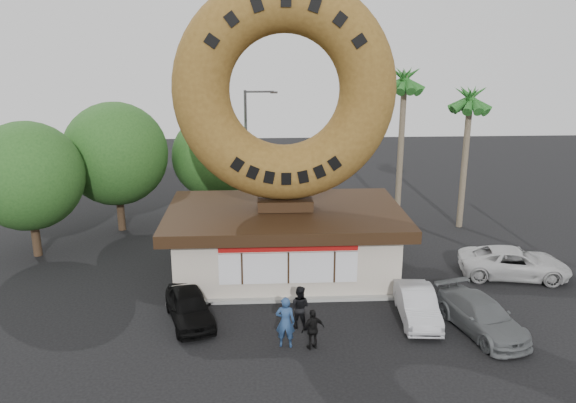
% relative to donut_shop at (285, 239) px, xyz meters
% --- Properties ---
extents(ground, '(90.00, 90.00, 0.00)m').
position_rel_donut_shop_xyz_m(ground, '(0.00, -5.98, -1.77)').
color(ground, black).
rests_on(ground, ground).
extents(donut_shop, '(11.20, 7.20, 3.80)m').
position_rel_donut_shop_xyz_m(donut_shop, '(0.00, 0.00, 0.00)').
color(donut_shop, beige).
rests_on(donut_shop, ground).
extents(giant_donut, '(10.07, 2.57, 10.07)m').
position_rel_donut_shop_xyz_m(giant_donut, '(0.00, 0.02, 7.07)').
color(giant_donut, brown).
rests_on(giant_donut, donut_shop).
extents(tree_west, '(6.00, 6.00, 7.65)m').
position_rel_donut_shop_xyz_m(tree_west, '(-9.50, 7.02, 2.87)').
color(tree_west, '#473321').
rests_on(tree_west, ground).
extents(tree_mid, '(5.20, 5.20, 6.63)m').
position_rel_donut_shop_xyz_m(tree_mid, '(-4.00, 9.02, 2.25)').
color(tree_mid, '#473321').
rests_on(tree_mid, ground).
extents(tree_far, '(5.60, 5.60, 7.14)m').
position_rel_donut_shop_xyz_m(tree_far, '(-13.00, 3.02, 2.56)').
color(tree_far, '#473321').
rests_on(tree_far, ground).
extents(palm_near, '(2.60, 2.60, 9.75)m').
position_rel_donut_shop_xyz_m(palm_near, '(7.50, 8.02, 6.65)').
color(palm_near, '#726651').
rests_on(palm_near, ground).
extents(palm_far, '(2.60, 2.60, 8.75)m').
position_rel_donut_shop_xyz_m(palm_far, '(11.00, 6.52, 5.72)').
color(palm_far, '#726651').
rests_on(palm_far, ground).
extents(street_lamp, '(2.11, 0.20, 8.00)m').
position_rel_donut_shop_xyz_m(street_lamp, '(-1.86, 10.02, 2.72)').
color(street_lamp, '#59595E').
rests_on(street_lamp, ground).
extents(person_left, '(0.79, 0.57, 2.00)m').
position_rel_donut_shop_xyz_m(person_left, '(-0.32, -6.83, -0.77)').
color(person_left, navy).
rests_on(person_left, ground).
extents(person_center, '(1.05, 0.94, 1.76)m').
position_rel_donut_shop_xyz_m(person_center, '(0.31, -5.41, -0.89)').
color(person_center, black).
rests_on(person_center, ground).
extents(person_right, '(1.00, 0.69, 1.58)m').
position_rel_donut_shop_xyz_m(person_right, '(0.69, -7.04, -0.98)').
color(person_right, black).
rests_on(person_right, ground).
extents(car_black, '(2.66, 4.19, 1.33)m').
position_rel_donut_shop_xyz_m(car_black, '(-4.10, -4.71, -1.10)').
color(car_black, black).
rests_on(car_black, ground).
extents(car_silver, '(1.67, 4.02, 1.29)m').
position_rel_donut_shop_xyz_m(car_silver, '(5.16, -5.01, -1.12)').
color(car_silver, '#ADAEB2').
rests_on(car_silver, ground).
extents(car_grey, '(2.92, 4.86, 1.32)m').
position_rel_donut_shop_xyz_m(car_grey, '(7.42, -6.10, -1.11)').
color(car_grey, slate).
rests_on(car_grey, ground).
extents(car_white, '(5.49, 3.29, 1.43)m').
position_rel_donut_shop_xyz_m(car_white, '(11.00, -1.02, -1.05)').
color(car_white, silver).
rests_on(car_white, ground).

